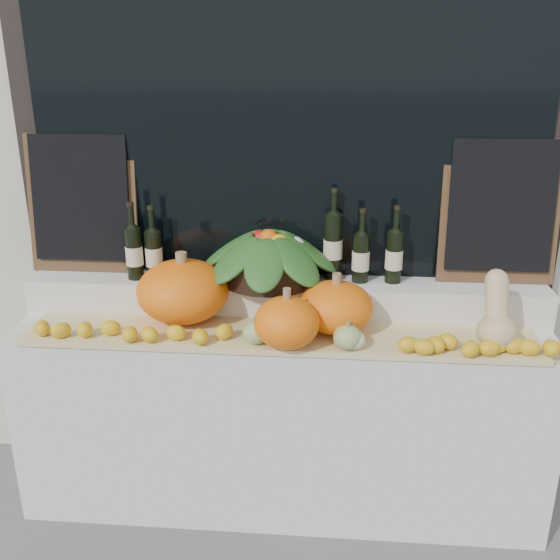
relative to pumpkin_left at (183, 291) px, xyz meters
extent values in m
cube|color=black|center=(0.42, 0.30, 0.86)|extent=(2.40, 0.04, 2.10)
cube|color=black|center=(0.42, 0.27, 0.86)|extent=(2.20, 0.02, 2.00)
cube|color=silver|center=(0.42, 0.02, -0.60)|extent=(2.30, 0.55, 0.88)
cube|color=silver|center=(0.42, 0.17, -0.08)|extent=(2.30, 0.25, 0.16)
cube|color=tan|center=(0.42, -0.10, -0.15)|extent=(2.10, 0.32, 0.02)
ellipsoid|color=orange|center=(0.00, 0.00, 0.00)|extent=(0.49, 0.49, 0.27)
ellipsoid|color=orange|center=(0.65, -0.06, -0.03)|extent=(0.34, 0.34, 0.21)
ellipsoid|color=orange|center=(0.46, -0.22, -0.03)|extent=(0.30, 0.30, 0.20)
ellipsoid|color=tan|center=(1.27, -0.17, -0.06)|extent=(0.15, 0.15, 0.14)
cylinder|color=tan|center=(1.27, -0.12, 0.05)|extent=(0.09, 0.14, 0.18)
sphere|color=tan|center=(1.27, -0.08, 0.12)|extent=(0.09, 0.09, 0.09)
ellipsoid|color=#376D20|center=(0.70, -0.22, -0.08)|extent=(0.12, 0.12, 0.10)
cylinder|color=olive|center=(0.70, -0.22, -0.02)|extent=(0.02, 0.02, 0.02)
ellipsoid|color=#376D20|center=(0.34, -0.20, -0.09)|extent=(0.10, 0.10, 0.09)
cylinder|color=olive|center=(0.34, -0.20, -0.03)|extent=(0.02, 0.02, 0.02)
ellipsoid|color=#F7F2C5|center=(0.49, -0.22, -0.10)|extent=(0.08, 0.08, 0.06)
cylinder|color=olive|center=(0.49, -0.22, -0.06)|extent=(0.02, 0.02, 0.02)
ellipsoid|color=gold|center=(0.45, -0.22, -0.06)|extent=(0.12, 0.12, 0.14)
cylinder|color=olive|center=(0.45, -0.22, 0.01)|extent=(0.02, 0.02, 0.02)
ellipsoid|color=#F7F2C5|center=(0.72, -0.22, -0.09)|extent=(0.09, 0.09, 0.08)
cylinder|color=olive|center=(0.72, -0.22, -0.04)|extent=(0.02, 0.02, 0.02)
cylinder|color=black|center=(0.35, 0.16, 0.06)|extent=(0.42, 0.42, 0.11)
cylinder|color=black|center=(-0.24, 0.13, 0.12)|extent=(0.07, 0.07, 0.23)
cylinder|color=black|center=(-0.24, 0.13, 0.29)|extent=(0.03, 0.03, 0.10)
cylinder|color=beige|center=(-0.24, 0.13, 0.11)|extent=(0.08, 0.08, 0.08)
cylinder|color=black|center=(-0.24, 0.13, 0.34)|extent=(0.03, 0.03, 0.02)
cylinder|color=black|center=(-0.16, 0.16, 0.11)|extent=(0.07, 0.07, 0.21)
cylinder|color=black|center=(-0.16, 0.16, 0.27)|extent=(0.03, 0.03, 0.10)
cylinder|color=beige|center=(-0.16, 0.16, 0.10)|extent=(0.08, 0.08, 0.08)
cylinder|color=black|center=(-0.16, 0.16, 0.32)|extent=(0.03, 0.03, 0.02)
cylinder|color=black|center=(0.63, 0.21, 0.15)|extent=(0.08, 0.08, 0.29)
cylinder|color=black|center=(0.63, 0.21, 0.35)|extent=(0.03, 0.03, 0.10)
cylinder|color=beige|center=(0.63, 0.21, 0.14)|extent=(0.08, 0.08, 0.08)
cylinder|color=black|center=(0.63, 0.21, 0.40)|extent=(0.03, 0.03, 0.02)
cylinder|color=black|center=(0.75, 0.18, 0.11)|extent=(0.07, 0.07, 0.21)
cylinder|color=black|center=(0.75, 0.18, 0.27)|extent=(0.03, 0.03, 0.10)
cylinder|color=beige|center=(0.75, 0.18, 0.10)|extent=(0.08, 0.08, 0.08)
cylinder|color=black|center=(0.75, 0.18, 0.32)|extent=(0.03, 0.03, 0.02)
cylinder|color=black|center=(0.90, 0.18, 0.12)|extent=(0.07, 0.07, 0.23)
cylinder|color=black|center=(0.90, 0.18, 0.28)|extent=(0.03, 0.03, 0.10)
cylinder|color=beige|center=(0.90, 0.18, 0.11)|extent=(0.08, 0.08, 0.08)
cylinder|color=black|center=(0.90, 0.18, 0.34)|extent=(0.03, 0.03, 0.02)
cube|color=#4C331E|center=(-0.50, 0.24, 0.31)|extent=(0.50, 0.09, 0.62)
cube|color=black|center=(-0.50, 0.23, 0.34)|extent=(0.44, 0.08, 0.56)
cube|color=#4C331E|center=(1.34, 0.24, 0.31)|extent=(0.50, 0.09, 0.62)
cube|color=black|center=(1.34, 0.23, 0.34)|extent=(0.44, 0.08, 0.56)
camera|label=1|loc=(0.62, -2.43, 0.96)|focal=40.00mm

